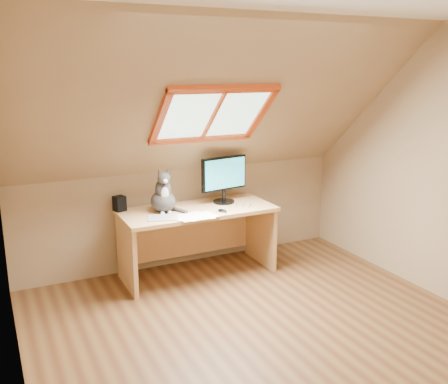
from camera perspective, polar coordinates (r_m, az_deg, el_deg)
ground at (r=4.00m, az=5.37°, el=-16.30°), size 3.50×3.50×0.00m
room_shell at (r=3.43m, az=6.73°, el=4.07°), size 3.52×3.52×2.41m
desk at (r=4.99m, az=-3.35°, el=-4.08°), size 1.50×0.66×0.68m
monitor at (r=5.00m, az=0.01°, el=1.78°), size 0.51×0.22×0.47m
cat at (r=4.74m, az=-6.96°, el=-0.48°), size 0.26×0.31×0.43m
desk_speaker at (r=4.86m, az=-11.86°, el=-1.30°), size 0.13×0.13×0.15m
graphics_tablet at (r=4.58m, az=-7.01°, el=-2.94°), size 0.32×0.27×0.01m
mouse at (r=4.73m, az=-0.21°, el=-2.14°), size 0.09×0.12×0.03m
papers at (r=4.61m, az=-2.69°, el=-2.77°), size 0.35×0.30×0.01m
cables at (r=4.89m, az=0.92°, el=-1.74°), size 0.51×0.26×0.01m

